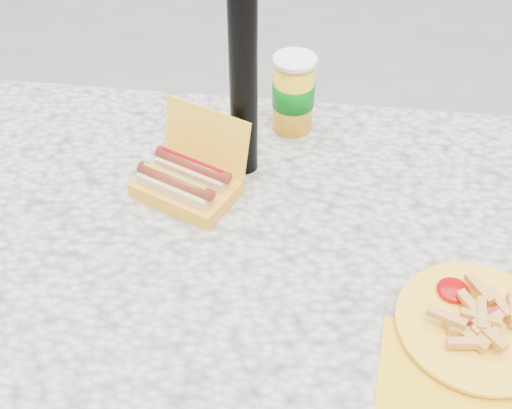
# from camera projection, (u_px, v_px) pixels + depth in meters

# --- Properties ---
(picnic_table) EXTENTS (1.20, 0.80, 0.75)m
(picnic_table) POSITION_uv_depth(u_px,v_px,m) (234.00, 264.00, 1.21)
(picnic_table) COLOR beige
(picnic_table) RESTS_ON ground
(hotdog_box) EXTENTS (0.22, 0.20, 0.14)m
(hotdog_box) POSITION_uv_depth(u_px,v_px,m) (187.00, 181.00, 1.17)
(hotdog_box) COLOR yellow
(hotdog_box) RESTS_ON picnic_table
(fries_plate) EXTENTS (0.28, 0.32, 0.05)m
(fries_plate) POSITION_uv_depth(u_px,v_px,m) (475.00, 328.00, 0.95)
(fries_plate) COLOR gold
(fries_plate) RESTS_ON picnic_table
(soda_cup) EXTENTS (0.09, 0.09, 0.16)m
(soda_cup) POSITION_uv_depth(u_px,v_px,m) (293.00, 94.00, 1.29)
(soda_cup) COLOR yellow
(soda_cup) RESTS_ON picnic_table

